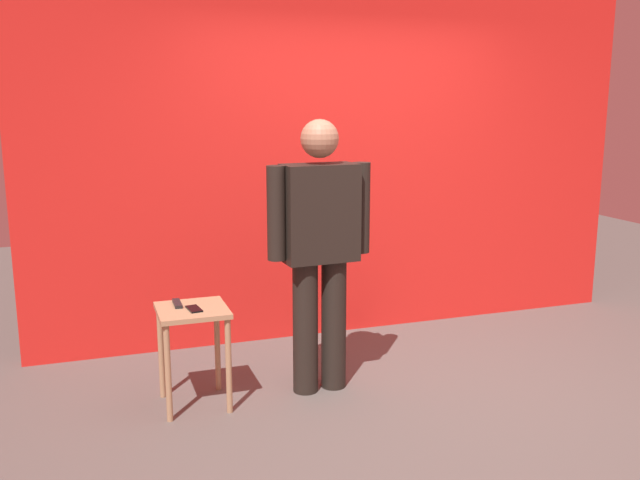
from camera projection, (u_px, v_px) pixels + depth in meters
name	position (u px, v px, depth m)	size (l,w,h in m)	color
ground_plane	(437.00, 408.00, 4.26)	(12.00, 12.00, 0.00)	#59544F
back_wall_red	(345.00, 149.00, 5.45)	(4.92, 0.12, 2.96)	red
standing_person	(320.00, 243.00, 4.36)	(0.69, 0.26, 1.74)	black
side_table	(193.00, 329.00, 4.21)	(0.42, 0.42, 0.62)	tan
cell_phone	(194.00, 309.00, 4.15)	(0.07, 0.14, 0.01)	black
tv_remote	(177.00, 303.00, 4.25)	(0.04, 0.17, 0.02)	black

